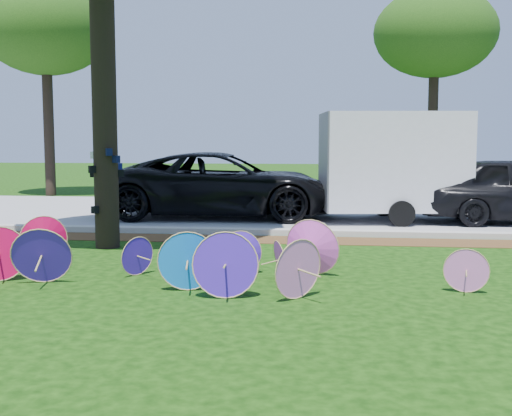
{
  "coord_description": "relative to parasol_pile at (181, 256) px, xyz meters",
  "views": [
    {
      "loc": [
        1.66,
        -7.97,
        1.97
      ],
      "look_at": [
        0.5,
        2.0,
        0.9
      ],
      "focal_mm": 45.0,
      "sensor_mm": 36.0,
      "label": 1
    }
  ],
  "objects": [
    {
      "name": "street",
      "position": [
        0.38,
        8.77,
        -0.37
      ],
      "size": [
        90.0,
        8.0,
        0.01
      ],
      "primitive_type": "cube",
      "color": "gray",
      "rests_on": "ground"
    },
    {
      "name": "bg_trees",
      "position": [
        3.89,
        13.78,
        5.39
      ],
      "size": [
        25.99,
        7.41,
        7.4
      ],
      "color": "black",
      "rests_on": "ground"
    },
    {
      "name": "cargo_trailer",
      "position": [
        3.52,
        7.21,
        1.08
      ],
      "size": [
        3.53,
        2.46,
        2.91
      ],
      "primitive_type": "cube",
      "rotation": [
        0.0,
        0.0,
        0.12
      ],
      "color": "silver",
      "rests_on": "ground"
    },
    {
      "name": "ground",
      "position": [
        0.38,
        -0.58,
        -0.38
      ],
      "size": [
        90.0,
        90.0,
        0.0
      ],
      "primitive_type": "plane",
      "color": "black",
      "rests_on": "ground"
    },
    {
      "name": "mulch_strip",
      "position": [
        0.38,
        3.92,
        -0.37
      ],
      "size": [
        90.0,
        1.0,
        0.01
      ],
      "primitive_type": "cube",
      "color": "#472D16",
      "rests_on": "ground"
    },
    {
      "name": "curb",
      "position": [
        0.38,
        4.62,
        -0.32
      ],
      "size": [
        90.0,
        0.3,
        0.12
      ],
      "primitive_type": "cube",
      "color": "#B7B5AD",
      "rests_on": "ground"
    },
    {
      "name": "black_van",
      "position": [
        -0.68,
        7.49,
        0.45
      ],
      "size": [
        6.06,
        3.0,
        1.65
      ],
      "primitive_type": "imported",
      "rotation": [
        0.0,
        0.0,
        1.62
      ],
      "color": "black",
      "rests_on": "ground"
    },
    {
      "name": "parasol_pile",
      "position": [
        0.0,
        0.0,
        0.0
      ],
      "size": [
        7.08,
        2.48,
        0.85
      ],
      "color": "#DE72C5",
      "rests_on": "ground"
    }
  ]
}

